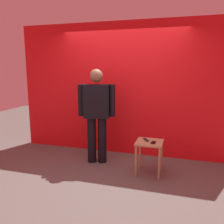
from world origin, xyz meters
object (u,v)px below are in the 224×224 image
at_px(side_table, 149,148).
at_px(tv_remote, 146,140).
at_px(standing_person, 97,111).
at_px(cell_phone, 153,143).

bearing_deg(side_table, tv_remote, 142.36).
height_order(standing_person, side_table, standing_person).
bearing_deg(tv_remote, standing_person, 141.48).
distance_m(cell_phone, tv_remote, 0.17).
relative_size(cell_phone, tv_remote, 0.85).
distance_m(standing_person, side_table, 1.17).
xyz_separation_m(side_table, cell_phone, (0.07, -0.05, 0.11)).
bearing_deg(cell_phone, tv_remote, 147.43).
bearing_deg(standing_person, side_table, -12.98).
bearing_deg(cell_phone, standing_person, 170.07).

